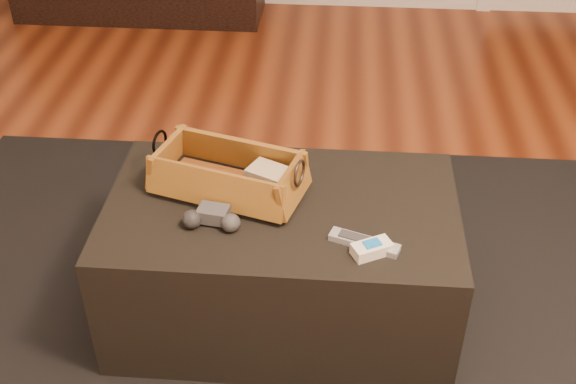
# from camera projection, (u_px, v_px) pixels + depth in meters

# --- Properties ---
(floor) EXTENTS (5.00, 5.50, 0.01)m
(floor) POSITION_uv_depth(u_px,v_px,m) (321.00, 349.00, 2.17)
(floor) COLOR brown
(floor) RESTS_ON ground
(area_rug) EXTENTS (2.60, 2.00, 0.01)m
(area_rug) POSITION_uv_depth(u_px,v_px,m) (281.00, 323.00, 2.25)
(area_rug) COLOR black
(area_rug) RESTS_ON floor
(ottoman) EXTENTS (1.00, 0.60, 0.42)m
(ottoman) POSITION_uv_depth(u_px,v_px,m) (282.00, 260.00, 2.16)
(ottoman) COLOR black
(ottoman) RESTS_ON area_rug
(tv_remote) EXTENTS (0.23, 0.09, 0.02)m
(tv_remote) POSITION_uv_depth(u_px,v_px,m) (220.00, 184.00, 2.07)
(tv_remote) COLOR black
(tv_remote) RESTS_ON wicker_basket
(cloth_bundle) EXTENTS (0.14, 0.13, 0.07)m
(cloth_bundle) POSITION_uv_depth(u_px,v_px,m) (270.00, 179.00, 2.05)
(cloth_bundle) COLOR #CAB08C
(cloth_bundle) RESTS_ON wicker_basket
(wicker_basket) EXTENTS (0.48, 0.34, 0.15)m
(wicker_basket) POSITION_uv_depth(u_px,v_px,m) (228.00, 176.00, 2.06)
(wicker_basket) COLOR #965121
(wicker_basket) RESTS_ON ottoman
(game_controller) EXTENTS (0.16, 0.09, 0.05)m
(game_controller) POSITION_uv_depth(u_px,v_px,m) (212.00, 218.00, 1.94)
(game_controller) COLOR #3E3E42
(game_controller) RESTS_ON ottoman
(silver_remote) EXTENTS (0.19, 0.10, 0.02)m
(silver_remote) POSITION_uv_depth(u_px,v_px,m) (364.00, 242.00, 1.89)
(silver_remote) COLOR #9EA1A5
(silver_remote) RESTS_ON ottoman
(cream_gadget) EXTENTS (0.11, 0.09, 0.04)m
(cream_gadget) POSITION_uv_depth(u_px,v_px,m) (372.00, 249.00, 1.85)
(cream_gadget) COLOR white
(cream_gadget) RESTS_ON ottoman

